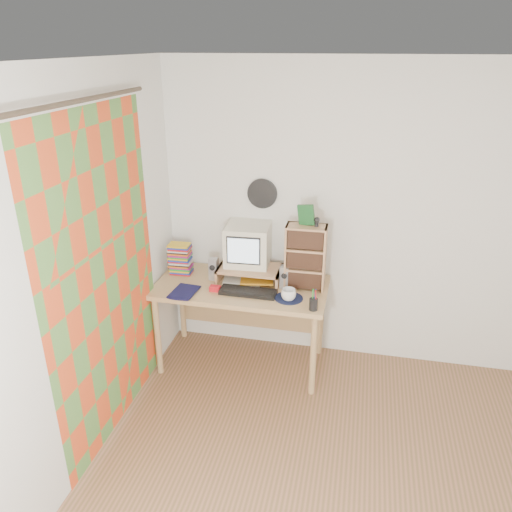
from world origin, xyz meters
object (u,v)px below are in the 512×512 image
at_px(desk, 243,296).
at_px(cd_rack, 305,257).
at_px(crt_monitor, 247,246).
at_px(diary, 173,289).
at_px(mug, 289,295).
at_px(dvd_stack, 180,260).
at_px(keyboard, 248,292).

xyz_separation_m(desk, cd_rack, (0.51, 0.01, 0.40)).
relative_size(crt_monitor, diary, 1.55).
bearing_deg(mug, cd_rack, 69.54).
bearing_deg(diary, cd_rack, 21.61).
distance_m(dvd_stack, mug, 1.02).
bearing_deg(cd_rack, desk, -179.50).
height_order(cd_rack, mug, cd_rack).
bearing_deg(cd_rack, diary, -163.96).
distance_m(keyboard, diary, 0.60).
xyz_separation_m(crt_monitor, dvd_stack, (-0.58, -0.03, -0.16)).
height_order(keyboard, cd_rack, cd_rack).
relative_size(keyboard, diary, 1.97).
xyz_separation_m(desk, keyboard, (0.09, -0.20, 0.15)).
relative_size(desk, diary, 6.16).
xyz_separation_m(mug, diary, (-0.92, -0.06, -0.02)).
xyz_separation_m(dvd_stack, mug, (0.98, -0.28, -0.08)).
xyz_separation_m(keyboard, dvd_stack, (-0.65, 0.25, 0.11)).
height_order(desk, mug, mug).
bearing_deg(dvd_stack, cd_rack, -4.67).
relative_size(desk, crt_monitor, 3.98).
bearing_deg(dvd_stack, keyboard, -23.47).
bearing_deg(mug, diary, -176.23).
height_order(desk, dvd_stack, dvd_stack).
distance_m(crt_monitor, cd_rack, 0.50).
relative_size(desk, cd_rack, 2.65).
bearing_deg(keyboard, cd_rack, 27.38).
bearing_deg(crt_monitor, mug, -41.71).
height_order(keyboard, dvd_stack, dvd_stack).
bearing_deg(desk, diary, -149.58).
relative_size(dvd_stack, diary, 1.11).
distance_m(mug, diary, 0.92).
relative_size(desk, keyboard, 3.12).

